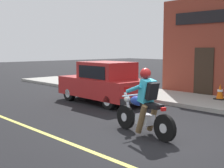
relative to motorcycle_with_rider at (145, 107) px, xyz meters
The scene contains 6 objects.
ground_plane 0.81m from the motorcycle_with_rider, 79.70° to the right, with size 80.00×80.00×0.00m, color black.
sidewalk_curb 5.52m from the motorcycle_with_rider, 27.92° to the left, with size 2.60×22.00×0.14m, color #9E9B93.
lane_stripe 3.17m from the motorcycle_with_rider, 123.82° to the left, with size 0.12×19.80×0.01m, color #D1C64C.
motorcycle_with_rider is the anchor object (origin of this frame).
car_hatchback 4.57m from the motorcycle_with_rider, 61.33° to the left, with size 1.72×3.81×1.57m.
traffic_cone 5.49m from the motorcycle_with_rider, 10.17° to the left, with size 0.36×0.36×0.60m.
Camera 1 is at (-5.62, -4.45, 2.09)m, focal length 50.00 mm.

